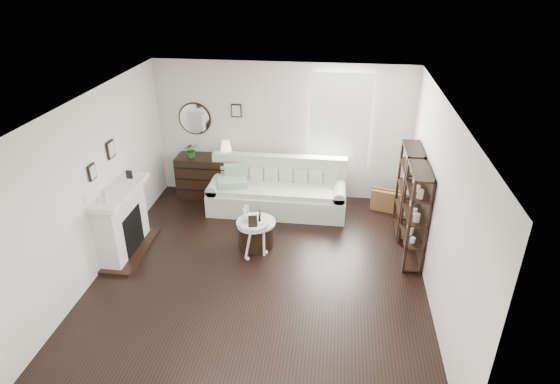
# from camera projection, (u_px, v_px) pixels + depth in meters

# --- Properties ---
(room) EXTENTS (5.50, 5.50, 5.50)m
(room) POSITION_uv_depth(u_px,v_px,m) (320.00, 122.00, 8.90)
(room) COLOR black
(room) RESTS_ON ground
(fireplace) EXTENTS (0.50, 1.40, 1.84)m
(fireplace) POSITION_uv_depth(u_px,v_px,m) (123.00, 223.00, 7.60)
(fireplace) COLOR silver
(fireplace) RESTS_ON ground
(shelf_unit_far) EXTENTS (0.30, 0.80, 1.60)m
(shelf_unit_far) POSITION_uv_depth(u_px,v_px,m) (408.00, 191.00, 8.06)
(shelf_unit_far) COLOR black
(shelf_unit_far) RESTS_ON ground
(shelf_unit_near) EXTENTS (0.30, 0.80, 1.60)m
(shelf_unit_near) POSITION_uv_depth(u_px,v_px,m) (415.00, 217.00, 7.27)
(shelf_unit_near) COLOR black
(shelf_unit_near) RESTS_ON ground
(sofa) EXTENTS (2.60, 0.90, 1.01)m
(sofa) POSITION_uv_depth(u_px,v_px,m) (278.00, 193.00, 9.01)
(sofa) COLOR #B6BEA9
(sofa) RESTS_ON ground
(quilt) EXTENTS (0.64, 0.57, 0.14)m
(quilt) POSITION_uv_depth(u_px,v_px,m) (232.00, 182.00, 8.88)
(quilt) COLOR #289462
(quilt) RESTS_ON sofa
(suitcase) EXTENTS (0.66, 0.37, 0.42)m
(suitcase) POSITION_uv_depth(u_px,v_px,m) (388.00, 201.00, 9.00)
(suitcase) COLOR brown
(suitcase) RESTS_ON ground
(dresser) EXTENTS (1.28, 0.55, 0.85)m
(dresser) POSITION_uv_depth(u_px,v_px,m) (210.00, 176.00, 9.48)
(dresser) COLOR black
(dresser) RESTS_ON ground
(table_lamp) EXTENTS (0.30, 0.30, 0.35)m
(table_lamp) POSITION_uv_depth(u_px,v_px,m) (226.00, 150.00, 9.16)
(table_lamp) COLOR beige
(table_lamp) RESTS_ON dresser
(potted_plant) EXTENTS (0.34, 0.32, 0.31)m
(potted_plant) POSITION_uv_depth(u_px,v_px,m) (191.00, 150.00, 9.20)
(potted_plant) COLOR #1D5317
(potted_plant) RESTS_ON dresser
(drum_table) EXTENTS (0.66, 0.66, 0.46)m
(drum_table) POSITION_uv_depth(u_px,v_px,m) (256.00, 233.00, 7.91)
(drum_table) COLOR black
(drum_table) RESTS_ON ground
(pedestal_table) EXTENTS (0.51, 0.51, 0.62)m
(pedestal_table) POSITION_uv_depth(u_px,v_px,m) (253.00, 225.00, 7.50)
(pedestal_table) COLOR silver
(pedestal_table) RESTS_ON ground
(eiffel_drum) EXTENTS (0.13, 0.13, 0.18)m
(eiffel_drum) POSITION_uv_depth(u_px,v_px,m) (261.00, 216.00, 7.80)
(eiffel_drum) COLOR black
(eiffel_drum) RESTS_ON drum_table
(bottle_drum) EXTENTS (0.08, 0.08, 0.33)m
(bottle_drum) POSITION_uv_depth(u_px,v_px,m) (245.00, 215.00, 7.69)
(bottle_drum) COLOR silver
(bottle_drum) RESTS_ON drum_table
(card_frame_drum) EXTENTS (0.17, 0.08, 0.21)m
(card_frame_drum) POSITION_uv_depth(u_px,v_px,m) (251.00, 221.00, 7.62)
(card_frame_drum) COLOR white
(card_frame_drum) RESTS_ON drum_table
(eiffel_ped) EXTENTS (0.14, 0.14, 0.20)m
(eiffel_ped) POSITION_uv_depth(u_px,v_px,m) (259.00, 216.00, 7.45)
(eiffel_ped) COLOR black
(eiffel_ped) RESTS_ON pedestal_table
(flask_ped) EXTENTS (0.15, 0.15, 0.28)m
(flask_ped) POSITION_uv_depth(u_px,v_px,m) (248.00, 213.00, 7.45)
(flask_ped) COLOR silver
(flask_ped) RESTS_ON pedestal_table
(card_frame_ped) EXTENTS (0.15, 0.08, 0.19)m
(card_frame_ped) POSITION_uv_depth(u_px,v_px,m) (253.00, 221.00, 7.32)
(card_frame_ped) COLOR black
(card_frame_ped) RESTS_ON pedestal_table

